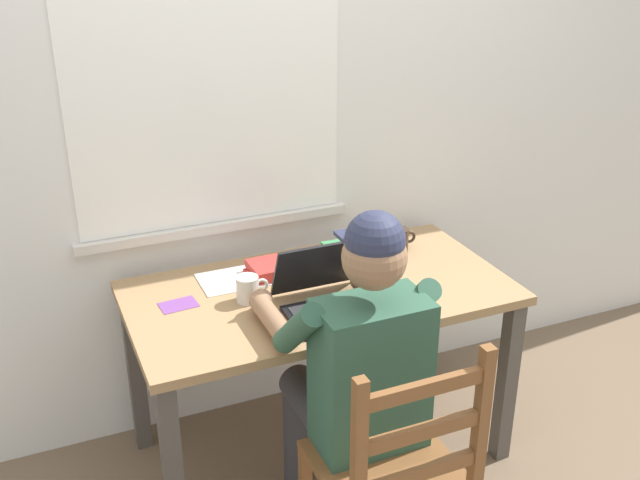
% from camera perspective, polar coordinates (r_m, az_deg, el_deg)
% --- Properties ---
extents(ground_plane, '(8.00, 8.00, 0.00)m').
position_cam_1_polar(ground_plane, '(3.19, -0.04, -15.48)').
color(ground_plane, brown).
extents(back_wall, '(6.00, 0.08, 2.60)m').
position_cam_1_polar(back_wall, '(2.96, -3.56, 9.73)').
color(back_wall, silver).
rests_on(back_wall, ground).
extents(desk, '(1.40, 0.73, 0.74)m').
position_cam_1_polar(desk, '(2.83, -0.04, -5.46)').
color(desk, '#9E7A51').
rests_on(desk, ground).
extents(seated_person, '(0.50, 0.60, 1.25)m').
position_cam_1_polar(seated_person, '(2.43, 2.68, -9.33)').
color(seated_person, '#2D5642').
rests_on(seated_person, ground).
extents(wooden_chair, '(0.42, 0.42, 0.95)m').
position_cam_1_polar(wooden_chair, '(2.37, 5.65, -17.28)').
color(wooden_chair, brown).
rests_on(wooden_chair, ground).
extents(laptop, '(0.33, 0.33, 0.22)m').
position_cam_1_polar(laptop, '(2.63, 0.68, -4.14)').
color(laptop, black).
rests_on(laptop, desk).
extents(computer_mouse, '(0.06, 0.10, 0.03)m').
position_cam_1_polar(computer_mouse, '(2.73, 6.84, -4.01)').
color(computer_mouse, black).
rests_on(computer_mouse, desk).
extents(coffee_mug_white, '(0.12, 0.08, 0.10)m').
position_cam_1_polar(coffee_mug_white, '(2.69, -5.44, -3.69)').
color(coffee_mug_white, silver).
rests_on(coffee_mug_white, desk).
extents(coffee_mug_dark, '(0.12, 0.08, 0.10)m').
position_cam_1_polar(coffee_mug_dark, '(3.07, 6.01, -0.00)').
color(coffee_mug_dark, '#38281E').
rests_on(coffee_mug_dark, desk).
extents(book_stack_main, '(0.18, 0.16, 0.07)m').
position_cam_1_polar(book_stack_main, '(2.98, 1.99, -0.95)').
color(book_stack_main, '#2D5B9E').
rests_on(book_stack_main, desk).
extents(book_stack_side, '(0.21, 0.16, 0.05)m').
position_cam_1_polar(book_stack_side, '(2.87, -3.77, -2.28)').
color(book_stack_side, '#BC332D').
rests_on(book_stack_side, desk).
extents(paper_pile_near_laptop, '(0.25, 0.20, 0.00)m').
position_cam_1_polar(paper_pile_near_laptop, '(2.86, -6.61, -2.99)').
color(paper_pile_near_laptop, white).
rests_on(paper_pile_near_laptop, desk).
extents(landscape_photo_print, '(0.14, 0.10, 0.00)m').
position_cam_1_polar(landscape_photo_print, '(2.72, -10.64, -4.83)').
color(landscape_photo_print, '#7A4293').
rests_on(landscape_photo_print, desk).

